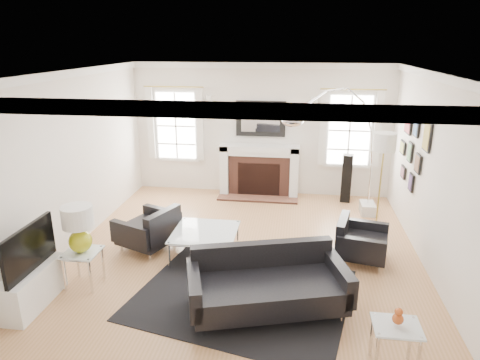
# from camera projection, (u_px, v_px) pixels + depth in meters

# --- Properties ---
(floor) EXTENTS (6.00, 6.00, 0.00)m
(floor) POSITION_uv_depth(u_px,v_px,m) (242.00, 254.00, 6.76)
(floor) COLOR #AB7848
(floor) RESTS_ON ground
(back_wall) EXTENTS (5.50, 0.04, 2.80)m
(back_wall) POSITION_uv_depth(u_px,v_px,m) (261.00, 130.00, 9.15)
(back_wall) COLOR silver
(back_wall) RESTS_ON floor
(front_wall) EXTENTS (5.50, 0.04, 2.80)m
(front_wall) POSITION_uv_depth(u_px,v_px,m) (193.00, 274.00, 3.50)
(front_wall) COLOR silver
(front_wall) RESTS_ON floor
(left_wall) EXTENTS (0.04, 6.00, 2.80)m
(left_wall) POSITION_uv_depth(u_px,v_px,m) (68.00, 163.00, 6.69)
(left_wall) COLOR silver
(left_wall) RESTS_ON floor
(right_wall) EXTENTS (0.04, 6.00, 2.80)m
(right_wall) POSITION_uv_depth(u_px,v_px,m) (437.00, 178.00, 5.96)
(right_wall) COLOR silver
(right_wall) RESTS_ON floor
(ceiling) EXTENTS (5.50, 6.00, 0.02)m
(ceiling) POSITION_uv_depth(u_px,v_px,m) (242.00, 73.00, 5.89)
(ceiling) COLOR white
(ceiling) RESTS_ON back_wall
(crown_molding) EXTENTS (5.50, 6.00, 0.12)m
(crown_molding) POSITION_uv_depth(u_px,v_px,m) (242.00, 77.00, 5.91)
(crown_molding) COLOR white
(crown_molding) RESTS_ON back_wall
(fireplace) EXTENTS (1.70, 0.69, 1.11)m
(fireplace) POSITION_uv_depth(u_px,v_px,m) (259.00, 171.00, 9.22)
(fireplace) COLOR white
(fireplace) RESTS_ON floor
(mantel_mirror) EXTENTS (1.05, 0.07, 0.75)m
(mantel_mirror) POSITION_uv_depth(u_px,v_px,m) (261.00, 119.00, 9.03)
(mantel_mirror) COLOR black
(mantel_mirror) RESTS_ON back_wall
(window_left) EXTENTS (1.24, 0.15, 1.62)m
(window_left) POSITION_uv_depth(u_px,v_px,m) (176.00, 126.00, 9.32)
(window_left) COLOR white
(window_left) RESTS_ON back_wall
(window_right) EXTENTS (1.24, 0.15, 1.62)m
(window_right) POSITION_uv_depth(u_px,v_px,m) (350.00, 130.00, 8.84)
(window_right) COLOR white
(window_right) RESTS_ON back_wall
(gallery_wall) EXTENTS (0.04, 1.73, 1.29)m
(gallery_wall) POSITION_uv_depth(u_px,v_px,m) (413.00, 147.00, 7.15)
(gallery_wall) COLOR black
(gallery_wall) RESTS_ON right_wall
(tv_unit) EXTENTS (0.35, 1.00, 1.09)m
(tv_unit) POSITION_uv_depth(u_px,v_px,m) (32.00, 282.00, 5.38)
(tv_unit) COLOR white
(tv_unit) RESTS_ON floor
(area_rug) EXTENTS (3.11, 2.77, 0.01)m
(area_rug) POSITION_uv_depth(u_px,v_px,m) (243.00, 294.00, 5.69)
(area_rug) COLOR black
(area_rug) RESTS_ON floor
(sofa) EXTENTS (2.11, 1.40, 0.63)m
(sofa) POSITION_uv_depth(u_px,v_px,m) (267.00, 284.00, 5.29)
(sofa) COLOR black
(sofa) RESTS_ON floor
(armchair_left) EXTENTS (1.03, 1.09, 0.59)m
(armchair_left) POSITION_uv_depth(u_px,v_px,m) (150.00, 230.00, 6.86)
(armchair_left) COLOR black
(armchair_left) RESTS_ON floor
(armchair_right) EXTENTS (0.87, 0.94, 0.54)m
(armchair_right) POSITION_uv_depth(u_px,v_px,m) (359.00, 242.00, 6.51)
(armchair_right) COLOR black
(armchair_right) RESTS_ON floor
(coffee_table) EXTENTS (0.97, 0.97, 0.43)m
(coffee_table) POSITION_uv_depth(u_px,v_px,m) (205.00, 233.00, 6.57)
(coffee_table) COLOR silver
(coffee_table) RESTS_ON floor
(side_table_left) EXTENTS (0.46, 0.46, 0.51)m
(side_table_left) POSITION_uv_depth(u_px,v_px,m) (83.00, 258.00, 5.81)
(side_table_left) COLOR silver
(side_table_left) RESTS_ON floor
(nesting_table) EXTENTS (0.47, 0.40, 0.52)m
(nesting_table) POSITION_uv_depth(u_px,v_px,m) (396.00, 335.00, 4.29)
(nesting_table) COLOR silver
(nesting_table) RESTS_ON floor
(gourd_lamp) EXTENTS (0.41, 0.41, 0.66)m
(gourd_lamp) POSITION_uv_depth(u_px,v_px,m) (78.00, 226.00, 5.66)
(gourd_lamp) COLOR #B7BD17
(gourd_lamp) RESTS_ON side_table_left
(orange_vase) EXTENTS (0.11, 0.11, 0.18)m
(orange_vase) POSITION_uv_depth(u_px,v_px,m) (398.00, 317.00, 4.22)
(orange_vase) COLOR #B54717
(orange_vase) RESTS_ON nesting_table
(arc_floor_lamp) EXTENTS (1.81, 1.68, 2.57)m
(arc_floor_lamp) POSITION_uv_depth(u_px,v_px,m) (335.00, 151.00, 7.43)
(arc_floor_lamp) COLOR silver
(arc_floor_lamp) RESTS_ON floor
(stick_floor_lamp) EXTENTS (0.37, 0.37, 1.80)m
(stick_floor_lamp) POSITION_uv_depth(u_px,v_px,m) (384.00, 147.00, 6.97)
(stick_floor_lamp) COLOR #AC953C
(stick_floor_lamp) RESTS_ON floor
(speaker_tower) EXTENTS (0.23, 0.23, 1.01)m
(speaker_tower) POSITION_uv_depth(u_px,v_px,m) (347.00, 178.00, 8.86)
(speaker_tower) COLOR black
(speaker_tower) RESTS_ON floor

